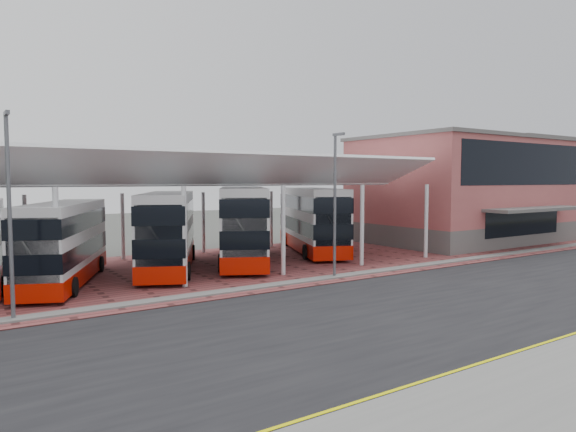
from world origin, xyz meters
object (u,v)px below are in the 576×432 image
object	(u,v)px
bus_4	(243,225)
bus_5	(312,220)
bus_3	(168,232)
bus_2	(64,244)
terminal	(463,189)

from	to	relation	value
bus_4	bus_5	distance (m)	6.80
bus_3	bus_4	bearing A→B (deg)	27.00
bus_4	bus_5	world-z (taller)	bus_4
bus_2	bus_5	size ratio (longest dim) A/B	0.88
bus_2	bus_4	xyz separation A→B (m)	(11.28, 1.28, 0.35)
bus_3	bus_2	bearing A→B (deg)	-144.40
bus_5	terminal	bearing A→B (deg)	17.82
bus_2	bus_4	distance (m)	11.36
terminal	bus_4	world-z (taller)	terminal
bus_2	bus_3	bearing A→B (deg)	34.17
bus_5	bus_3	bearing A→B (deg)	-150.54
bus_2	bus_3	size ratio (longest dim) A/B	0.92
terminal	bus_4	bearing A→B (deg)	-179.95
terminal	bus_2	xyz separation A→B (m)	(-33.98, -1.30, -2.48)
terminal	bus_2	bearing A→B (deg)	-177.80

